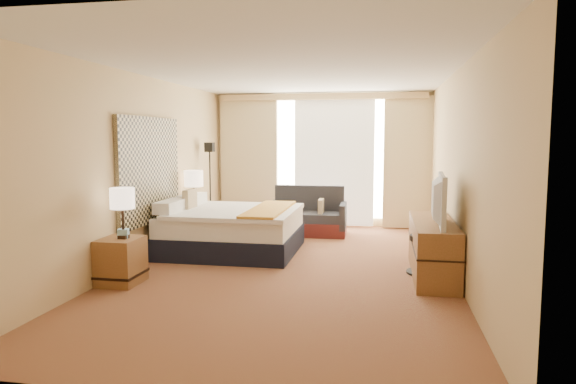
% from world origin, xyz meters
% --- Properties ---
extents(floor, '(4.20, 7.00, 0.02)m').
position_xyz_m(floor, '(0.00, 0.00, 0.00)').
color(floor, maroon).
rests_on(floor, ground).
extents(ceiling, '(4.20, 7.00, 0.02)m').
position_xyz_m(ceiling, '(0.00, 0.00, 2.60)').
color(ceiling, silver).
rests_on(ceiling, wall_back).
extents(wall_back, '(4.20, 0.02, 2.60)m').
position_xyz_m(wall_back, '(0.00, 3.50, 1.30)').
color(wall_back, tan).
rests_on(wall_back, ground).
extents(wall_front, '(4.20, 0.02, 2.60)m').
position_xyz_m(wall_front, '(0.00, -3.50, 1.30)').
color(wall_front, tan).
rests_on(wall_front, ground).
extents(wall_left, '(0.02, 7.00, 2.60)m').
position_xyz_m(wall_left, '(-2.10, 0.00, 1.30)').
color(wall_left, tan).
rests_on(wall_left, ground).
extents(wall_right, '(0.02, 7.00, 2.60)m').
position_xyz_m(wall_right, '(2.10, 0.00, 1.30)').
color(wall_right, tan).
rests_on(wall_right, ground).
extents(headboard, '(0.06, 1.85, 1.50)m').
position_xyz_m(headboard, '(-2.06, 0.20, 1.28)').
color(headboard, black).
rests_on(headboard, wall_left).
extents(nightstand_left, '(0.45, 0.52, 0.55)m').
position_xyz_m(nightstand_left, '(-1.87, -1.05, 0.28)').
color(nightstand_left, brown).
rests_on(nightstand_left, floor).
extents(nightstand_right, '(0.45, 0.52, 0.55)m').
position_xyz_m(nightstand_right, '(-1.87, 1.45, 0.28)').
color(nightstand_right, brown).
rests_on(nightstand_right, floor).
extents(media_dresser, '(0.50, 1.80, 0.70)m').
position_xyz_m(media_dresser, '(1.83, 0.00, 0.35)').
color(media_dresser, brown).
rests_on(media_dresser, floor).
extents(window, '(2.30, 0.02, 2.30)m').
position_xyz_m(window, '(0.25, 3.47, 1.32)').
color(window, white).
rests_on(window, wall_back).
extents(curtains, '(4.12, 0.19, 2.56)m').
position_xyz_m(curtains, '(-0.00, 3.39, 1.41)').
color(curtains, '#D0B592').
rests_on(curtains, floor).
extents(bed, '(1.95, 1.78, 0.95)m').
position_xyz_m(bed, '(-1.06, 0.85, 0.35)').
color(bed, black).
rests_on(bed, floor).
extents(loveseat, '(1.39, 0.77, 0.86)m').
position_xyz_m(loveseat, '(-0.12, 2.49, 0.28)').
color(loveseat, '#4F1A16').
rests_on(loveseat, floor).
extents(floor_lamp, '(0.21, 0.21, 1.65)m').
position_xyz_m(floor_lamp, '(-1.90, 2.30, 1.17)').
color(floor_lamp, black).
rests_on(floor_lamp, floor).
extents(desk_chair, '(0.47, 0.47, 0.98)m').
position_xyz_m(desk_chair, '(1.80, 0.08, 0.43)').
color(desk_chair, black).
rests_on(desk_chair, floor).
extents(lamp_left, '(0.29, 0.29, 0.60)m').
position_xyz_m(lamp_left, '(-1.82, -1.06, 1.02)').
color(lamp_left, black).
rests_on(lamp_left, nightstand_left).
extents(lamp_right, '(0.31, 0.31, 0.65)m').
position_xyz_m(lamp_right, '(-1.88, 1.41, 1.05)').
color(lamp_right, black).
rests_on(lamp_right, nightstand_right).
extents(tissue_box, '(0.15, 0.15, 0.11)m').
position_xyz_m(tissue_box, '(-1.84, -1.03, 0.60)').
color(tissue_box, '#86B8D0').
rests_on(tissue_box, nightstand_left).
extents(telephone, '(0.22, 0.20, 0.07)m').
position_xyz_m(telephone, '(-1.84, 1.55, 0.59)').
color(telephone, black).
rests_on(telephone, nightstand_right).
extents(television, '(0.20, 1.06, 0.61)m').
position_xyz_m(television, '(1.78, -0.29, 1.00)').
color(television, black).
rests_on(television, media_dresser).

